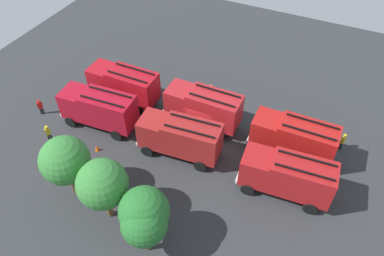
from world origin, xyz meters
name	(u,v)px	position (x,y,z in m)	size (l,w,h in m)	color
ground_plane	(192,139)	(0.00, 0.00, 0.00)	(54.56, 54.56, 0.00)	#2D3033
fire_truck_0	(294,137)	(-8.57, -2.03, 2.15)	(7.22, 2.80, 3.88)	#AF1816
fire_truck_1	(204,106)	(-0.06, -2.36, 2.15)	(7.21, 2.77, 3.88)	#AE1E23
fire_truck_2	(124,84)	(8.39, -2.02, 2.15)	(7.20, 2.75, 3.88)	#AC111C
fire_truck_3	(287,175)	(-9.13, 2.17, 2.15)	(7.37, 3.21, 3.88)	#A4181A
fire_truck_4	(180,136)	(0.14, 2.02, 2.15)	(7.39, 3.28, 3.88)	maroon
fire_truck_5	(99,108)	(8.52, 1.97, 2.15)	(7.36, 3.18, 3.88)	#A60F20
firefighter_0	(210,92)	(0.70, -5.82, 1.02)	(0.48, 0.42, 1.80)	black
firefighter_1	(40,106)	(14.79, 3.20, 0.94)	(0.48, 0.42, 1.68)	black
firefighter_2	(343,141)	(-12.50, -4.58, 0.99)	(0.40, 0.48, 1.76)	black
firefighter_3	(299,132)	(-8.80, -4.07, 0.92)	(0.46, 0.48, 1.66)	black
firefighter_4	(48,133)	(11.60, 5.71, 1.00)	(0.44, 0.48, 1.77)	black
tree_0	(144,224)	(-1.78, 11.03, 3.27)	(3.14, 3.14, 4.86)	brown
tree_1	(144,211)	(-1.43, 10.39, 3.59)	(3.44, 3.44, 5.33)	brown
tree_2	(102,184)	(2.21, 9.87, 3.84)	(3.68, 3.68, 5.70)	brown
tree_3	(65,161)	(5.90, 9.31, 3.89)	(3.73, 3.73, 5.78)	brown
traffic_cone_0	(97,148)	(7.03, 4.90, 0.29)	(0.41, 0.41, 0.58)	#F2600C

